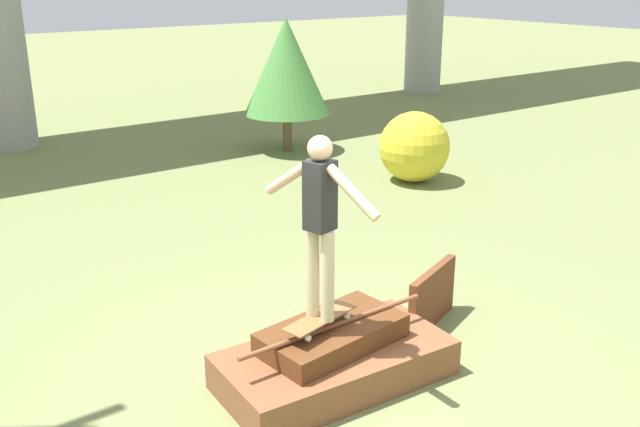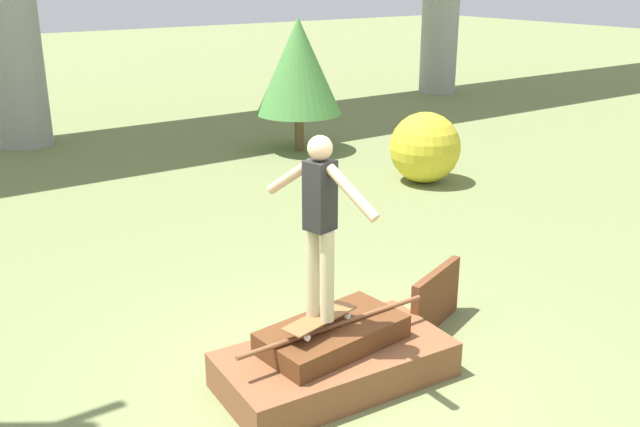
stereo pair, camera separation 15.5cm
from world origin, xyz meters
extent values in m
plane|color=olive|center=(0.00, 0.00, 0.00)|extent=(80.00, 80.00, 0.00)
cube|color=brown|center=(0.00, 0.00, 0.17)|extent=(2.18, 1.21, 0.34)
cube|color=#5B3319|center=(0.02, 0.06, 0.44)|extent=(1.39, 0.82, 0.23)
cylinder|color=brown|center=(0.00, 0.00, 0.57)|extent=(2.02, 0.05, 0.05)
cube|color=brown|center=(1.50, 0.26, 0.32)|extent=(0.94, 0.42, 0.64)
cube|color=brown|center=(-0.15, 0.03, 0.68)|extent=(0.80, 0.40, 0.01)
cylinder|color=silver|center=(0.09, 0.19, 0.62)|extent=(0.06, 0.04, 0.05)
cylinder|color=silver|center=(0.14, 0.00, 0.62)|extent=(0.06, 0.04, 0.05)
cylinder|color=silver|center=(-0.43, 0.06, 0.62)|extent=(0.06, 0.04, 0.05)
cylinder|color=silver|center=(-0.39, -0.12, 0.62)|extent=(0.06, 0.04, 0.05)
cylinder|color=#C6B78E|center=(-0.17, 0.11, 1.10)|extent=(0.12, 0.12, 0.83)
cylinder|color=#C6B78E|center=(-0.13, -0.05, 1.10)|extent=(0.12, 0.12, 0.83)
cube|color=black|center=(-0.15, 0.03, 1.82)|extent=(0.26, 0.26, 0.60)
sphere|color=tan|center=(-0.15, 0.03, 2.23)|extent=(0.21, 0.21, 0.21)
cylinder|color=tan|center=(-0.23, 0.37, 1.91)|extent=(0.21, 0.54, 0.40)
cylinder|color=tan|center=(-0.07, -0.30, 1.91)|extent=(0.21, 0.54, 0.40)
cylinder|color=brown|center=(4.58, 7.59, 0.39)|extent=(0.19, 0.19, 0.78)
cone|color=#4C8E42|center=(4.58, 7.59, 1.75)|extent=(1.75, 1.75, 1.93)
sphere|color=gold|center=(5.13, 4.37, 0.63)|extent=(1.25, 1.25, 1.25)
camera|label=1|loc=(-3.52, -4.54, 3.62)|focal=40.00mm
camera|label=2|loc=(-3.39, -4.63, 3.62)|focal=40.00mm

